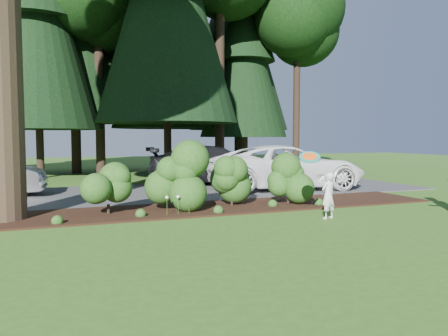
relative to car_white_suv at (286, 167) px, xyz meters
name	(u,v)px	position (x,y,z in m)	size (l,w,h in m)	color
ground	(221,234)	(-5.32, -6.67, -0.90)	(80.00, 80.00, 0.00)	#315819
mulch_bed	(181,210)	(-5.32, -3.42, -0.87)	(16.00, 2.50, 0.05)	black
driveway	(150,193)	(-5.32, 0.83, -0.88)	(22.00, 6.00, 0.03)	#38383A
shrub_row	(207,182)	(-4.55, -3.53, -0.09)	(6.53, 1.60, 1.61)	#1C4615
lily_cluster	(178,198)	(-5.62, -4.27, -0.40)	(0.69, 0.09, 0.57)	#1C4615
tree_wall	(120,3)	(-5.07, 9.71, 8.60)	(25.66, 12.15, 17.09)	black
car_white_suv	(286,167)	(0.00, 0.00, 0.00)	(2.89, 6.26, 1.74)	white
car_dark_suv	(214,165)	(-2.05, 2.80, -0.02)	(2.38, 5.85, 1.70)	black
child	(328,196)	(-2.13, -5.97, -0.30)	(0.44, 0.29, 1.20)	silver
frisbee	(310,157)	(-2.81, -6.16, 0.70)	(0.56, 0.47, 0.37)	#198B78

